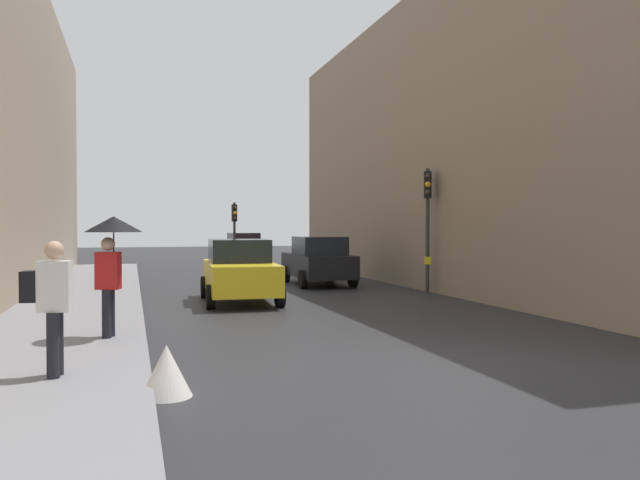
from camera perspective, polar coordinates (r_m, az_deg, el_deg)
ground_plane at (r=10.36m, az=11.32°, el=-10.60°), size 120.00×120.00×0.00m
sidewalk_kerb at (r=15.14m, az=-21.49°, el=-6.61°), size 3.06×40.00×0.16m
building_facade_right at (r=25.50m, az=20.52°, el=7.85°), size 12.00×25.78×10.21m
traffic_light_far_median at (r=31.45m, az=-7.73°, el=1.50°), size 0.24×0.43×3.32m
traffic_light_mid_street at (r=20.24m, az=9.69°, el=2.92°), size 0.34×0.45×3.97m
car_red_sedan at (r=38.19m, az=-6.98°, el=-0.68°), size 2.20×4.29×1.76m
car_dark_suv at (r=23.05m, az=-0.17°, el=-1.89°), size 2.06×4.22×1.76m
car_yellow_taxi at (r=17.91m, az=-7.26°, el=-2.78°), size 2.20×4.29×1.76m
pedestrian_with_umbrella at (r=11.73m, az=-18.27°, el=-0.20°), size 1.00×1.00×2.14m
pedestrian_with_black_backpack at (r=8.95m, az=-23.10°, el=-4.99°), size 0.63×0.38×1.77m
warning_sign_triangle at (r=8.22m, az=-13.69°, el=-11.39°), size 0.64×0.64×0.65m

